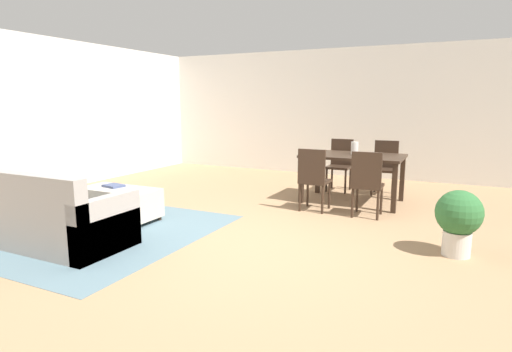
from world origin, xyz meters
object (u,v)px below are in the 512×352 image
object	(u,v)px
potted_plant	(459,218)
vase_centerpiece	(355,148)
dining_chair_near_right	(367,180)
dining_table	(353,161)
couch	(37,217)
ottoman_table	(120,202)
book_on_ottoman	(114,186)
dining_chair_near_left	(313,176)
dining_chair_far_left	(340,162)
dining_chair_far_right	(385,164)

from	to	relation	value
potted_plant	vase_centerpiece	bearing A→B (deg)	128.26
dining_chair_near_right	dining_table	bearing A→B (deg)	115.29
couch	dining_chair_near_right	distance (m)	4.13
couch	potted_plant	size ratio (longest dim) A/B	3.11
ottoman_table	book_on_ottoman	bearing A→B (deg)	165.52
couch	dining_chair_near_left	bearing A→B (deg)	48.87
dining_chair_far_left	book_on_ottoman	size ratio (longest dim) A/B	3.54
dining_table	dining_chair_far_right	xyz separation A→B (m)	(0.36, 0.86, -0.15)
vase_centerpiece	dining_chair_near_left	bearing A→B (deg)	-113.28
dining_table	vase_centerpiece	xyz separation A→B (m)	(0.01, 0.04, 0.19)
ottoman_table	vase_centerpiece	xyz separation A→B (m)	(2.57, 2.47, 0.61)
dining_chair_near_right	potted_plant	world-z (taller)	dining_chair_near_right
dining_chair_near_right	dining_chair_far_left	xyz separation A→B (m)	(-0.82, 1.67, 0.00)
vase_centerpiece	couch	bearing A→B (deg)	-127.39
ottoman_table	potted_plant	distance (m)	4.14
book_on_ottoman	couch	bearing A→B (deg)	-91.63
dining_chair_far_right	book_on_ottoman	size ratio (longest dim) A/B	3.54
dining_chair_near_left	dining_chair_far_left	world-z (taller)	same
ottoman_table	dining_chair_near_left	bearing A→B (deg)	35.96
dining_chair_near_left	potted_plant	size ratio (longest dim) A/B	1.33
dining_chair_near_left	book_on_ottoman	distance (m)	2.79
couch	ottoman_table	bearing A→B (deg)	81.43
dining_chair_far_left	book_on_ottoman	distance (m)	3.94
dining_chair_near_left	potted_plant	distance (m)	2.20
dining_chair_near_left	book_on_ottoman	bearing A→B (deg)	-146.24
dining_chair_far_right	book_on_ottoman	distance (m)	4.46
couch	ottoman_table	world-z (taller)	couch
ottoman_table	dining_chair_far_left	size ratio (longest dim) A/B	1.17
dining_chair_near_left	potted_plant	bearing A→B (deg)	-29.26
couch	dining_chair_far_left	bearing A→B (deg)	62.14
ottoman_table	dining_table	bearing A→B (deg)	43.46
ottoman_table	couch	bearing A→B (deg)	-98.57
dining_table	vase_centerpiece	size ratio (longest dim) A/B	7.70
dining_table	dining_chair_far_left	world-z (taller)	dining_chair_far_left
book_on_ottoman	dining_chair_near_left	bearing A→B (deg)	33.76
dining_chair_far_left	dining_chair_far_right	world-z (taller)	same
couch	dining_chair_far_left	size ratio (longest dim) A/B	2.34
ottoman_table	dining_chair_far_right	bearing A→B (deg)	48.42
potted_plant	dining_chair_far_left	bearing A→B (deg)	125.68
couch	dining_chair_far_left	xyz separation A→B (m)	(2.31, 4.36, 0.23)
dining_chair_far_left	potted_plant	xyz separation A→B (m)	(1.97, -2.74, -0.12)
couch	dining_chair_near_left	size ratio (longest dim) A/B	2.34
ottoman_table	book_on_ottoman	distance (m)	0.25
dining_chair_near_right	vase_centerpiece	size ratio (longest dim) A/B	4.64
dining_chair_near_right	potted_plant	xyz separation A→B (m)	(1.15, -1.07, -0.12)
dining_table	dining_chair_far_left	distance (m)	0.94
dining_table	book_on_ottoman	world-z (taller)	dining_table
potted_plant	couch	bearing A→B (deg)	-159.22
ottoman_table	dining_chair_near_right	world-z (taller)	dining_chair_near_right
ottoman_table	dining_table	world-z (taller)	dining_table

